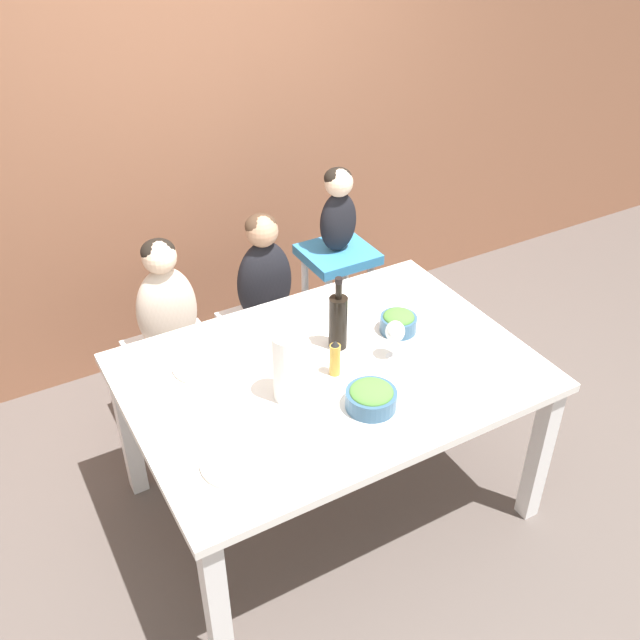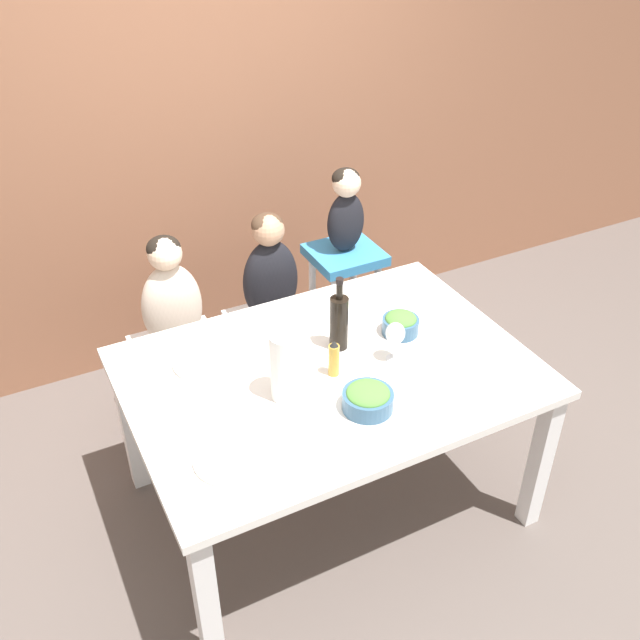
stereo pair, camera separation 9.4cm
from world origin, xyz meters
The scene contains 17 objects.
ground_plane centered at (0.00, 0.00, 0.00)m, with size 14.00×14.00×0.00m, color #564C47.
wall_back centered at (0.00, 1.42, 1.35)m, with size 10.00×0.06×2.70m.
dining_table centered at (0.00, 0.00, 0.65)m, with size 1.54×1.09×0.73m.
chair_far_left centered at (-0.39, 0.78, 0.38)m, with size 0.40×0.38×0.46m.
chair_far_center centered at (0.10, 0.78, 0.38)m, with size 0.40×0.38×0.46m.
chair_right_highchair centered at (0.50, 0.78, 0.57)m, with size 0.34×0.32×0.74m.
person_child_left centered at (-0.39, 0.78, 0.74)m, with size 0.28×0.16×0.57m.
person_child_center centered at (0.10, 0.78, 0.74)m, with size 0.28×0.16×0.57m.
person_baby_right centered at (0.50, 0.78, 0.98)m, with size 0.19×0.14×0.42m.
wine_bottle centered at (0.10, 0.11, 0.86)m, with size 0.07×0.07×0.32m.
paper_towel_roll centered at (-0.21, -0.07, 0.87)m, with size 0.12×0.12×0.27m.
wine_glass_near centered at (0.25, -0.06, 0.85)m, with size 0.08×0.08×0.17m.
salad_bowl_large centered at (0.02, -0.26, 0.78)m, with size 0.19×0.19×0.09m.
salad_bowl_small centered at (0.37, 0.08, 0.78)m, with size 0.15×0.15×0.09m.
dinner_plate_front_left centered at (-0.51, -0.28, 0.74)m, with size 0.25×0.25×0.01m.
dinner_plate_back_left centered at (-0.41, 0.26, 0.74)m, with size 0.25×0.25×0.01m.
condiment_bottle_hot_sauce centered at (0.00, -0.03, 0.81)m, with size 0.04×0.04×0.15m.
Camera 1 is at (-1.10, -1.86, 2.43)m, focal length 40.00 mm.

